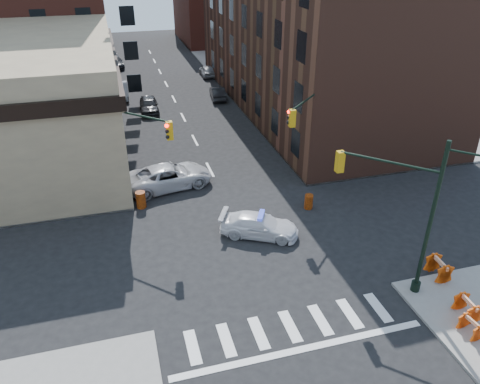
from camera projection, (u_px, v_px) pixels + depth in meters
ground at (248, 243)px, 26.99m from camera, size 140.00×140.00×0.00m
sidewalk_ne at (346, 72)px, 60.01m from camera, size 34.00×54.50×0.15m
commercial_row_ne at (310, 35)px, 45.65m from camera, size 14.00×34.00×14.00m
filler_ne at (229, 2)px, 76.27m from camera, size 16.00×16.00×12.00m
signal_pole_se at (408, 207)px, 21.54m from camera, size 5.40×5.27×8.00m
signal_pole_nw at (129, 149)px, 28.00m from camera, size 3.58×3.67×8.00m
signal_pole_ne at (310, 130)px, 30.79m from camera, size 3.67×3.58×8.00m
tree_ne_near at (246, 66)px, 48.99m from camera, size 3.00×3.00×4.85m
tree_ne_far at (227, 50)px, 55.73m from camera, size 3.00×3.00×4.85m
police_car at (259, 225)px, 27.41m from camera, size 4.95×3.75×1.33m
pickup at (169, 176)px, 32.63m from camera, size 6.37×3.75×1.66m
parked_car_wnear at (149, 105)px, 46.47m from camera, size 1.92×4.46×1.50m
parked_car_wfar at (120, 91)px, 50.63m from camera, size 1.76×4.80×1.57m
parked_car_wdeep at (114, 62)px, 62.17m from camera, size 2.55×5.31×1.49m
parked_car_enear at (218, 93)px, 50.31m from camera, size 1.83×4.15×1.33m
parked_car_efar at (207, 71)px, 58.41m from camera, size 1.70×4.06×1.37m
pedestrian_a at (90, 185)px, 30.98m from camera, size 0.76×0.59×1.85m
pedestrian_b at (35, 206)px, 28.75m from camera, size 0.90×0.76×1.62m
pedestrian_c at (36, 181)px, 31.27m from camera, size 1.25×0.75×1.98m
barrel_road at (309, 202)px, 30.21m from camera, size 0.57×0.57×0.97m
barrel_bank at (141, 200)px, 30.28m from camera, size 0.68×0.68×1.11m
barricade_se_a at (439, 268)px, 23.89m from camera, size 0.77×1.41×1.03m
barricade_se_b at (471, 327)px, 20.47m from camera, size 0.66×1.14×0.82m
barricade_se_c at (467, 308)px, 21.42m from camera, size 0.69×1.29×0.94m
barricade_nw_a at (119, 187)px, 31.77m from camera, size 1.17×0.77×0.81m
barricade_nw_b at (90, 190)px, 31.40m from camera, size 1.14×0.67×0.81m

